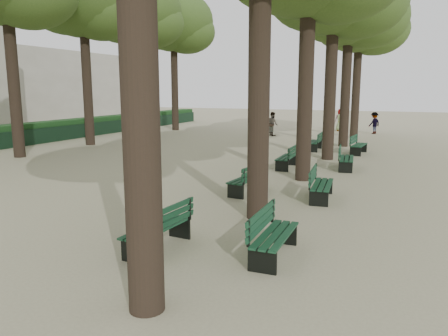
% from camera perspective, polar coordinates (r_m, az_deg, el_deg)
% --- Properties ---
extents(ground, '(120.00, 120.00, 0.00)m').
position_cam_1_polar(ground, '(9.07, -11.13, -10.37)').
color(ground, tan).
rests_on(ground, ground).
extents(tree_central_4, '(6.00, 6.00, 9.95)m').
position_cam_1_polar(tree_central_4, '(25.61, 16.12, 19.99)').
color(tree_central_4, '#33261C').
rests_on(tree_central_4, ground).
extents(tree_central_5, '(6.00, 6.00, 9.95)m').
position_cam_1_polar(tree_central_5, '(30.50, 17.34, 18.30)').
color(tree_central_5, '#33261C').
rests_on(tree_central_5, ground).
extents(tree_far_4, '(6.00, 6.00, 10.45)m').
position_cam_1_polar(tree_far_4, '(30.54, -11.52, 19.47)').
color(tree_far_4, '#33261C').
rests_on(tree_far_4, ground).
extents(tree_far_5, '(6.00, 6.00, 10.45)m').
position_cam_1_polar(tree_far_5, '(34.75, -6.62, 18.46)').
color(tree_far_5, '#33261C').
rests_on(tree_far_5, ground).
extents(bench_left_0, '(0.71, 1.84, 0.92)m').
position_cam_1_polar(bench_left_0, '(8.91, -8.63, -8.80)').
color(bench_left_0, black).
rests_on(bench_left_0, ground).
extents(bench_left_1, '(0.75, 1.85, 0.92)m').
position_cam_1_polar(bench_left_1, '(13.46, 3.03, -2.15)').
color(bench_left_1, black).
rests_on(bench_left_1, ground).
extents(bench_left_2, '(0.62, 1.82, 0.92)m').
position_cam_1_polar(bench_left_2, '(17.83, 8.15, 0.84)').
color(bench_left_2, black).
rests_on(bench_left_2, ground).
extents(bench_left_3, '(0.65, 1.82, 0.92)m').
position_cam_1_polar(bench_left_3, '(23.32, 11.76, 2.94)').
color(bench_left_3, black).
rests_on(bench_left_3, ground).
extents(bench_right_0, '(0.61, 1.81, 0.92)m').
position_cam_1_polar(bench_right_0, '(8.47, 6.60, -9.79)').
color(bench_right_0, black).
rests_on(bench_right_0, ground).
extents(bench_right_1, '(0.73, 1.84, 0.92)m').
position_cam_1_polar(bench_right_1, '(12.97, 12.63, -2.88)').
color(bench_right_1, black).
rests_on(bench_right_1, ground).
extents(bench_right_2, '(0.76, 1.85, 0.92)m').
position_cam_1_polar(bench_right_2, '(18.06, 15.66, 0.67)').
color(bench_right_2, black).
rests_on(bench_right_2, ground).
extents(bench_right_3, '(0.72, 1.84, 0.92)m').
position_cam_1_polar(bench_right_3, '(22.53, 17.18, 2.45)').
color(bench_right_3, black).
rests_on(bench_right_3, ground).
extents(man_with_map, '(0.70, 0.75, 1.69)m').
position_cam_1_polar(man_with_map, '(9.01, -9.33, -4.80)').
color(man_with_map, black).
rests_on(man_with_map, ground).
extents(pedestrian_d, '(0.88, 0.51, 1.70)m').
position_cam_1_polar(pedestrian_d, '(34.47, 14.94, 6.09)').
color(pedestrian_d, '#262628').
rests_on(pedestrian_d, ground).
extents(pedestrian_b, '(0.84, 0.99, 1.54)m').
position_cam_1_polar(pedestrian_b, '(33.11, 19.03, 5.58)').
color(pedestrian_b, '#262628').
rests_on(pedestrian_b, ground).
extents(pedestrian_a, '(0.78, 0.80, 1.63)m').
position_cam_1_polar(pedestrian_a, '(30.15, 6.37, 5.75)').
color(pedestrian_a, '#262628').
rests_on(pedestrian_a, ground).
extents(fence, '(0.08, 42.00, 0.90)m').
position_cam_1_polar(fence, '(26.91, -24.75, 3.55)').
color(fence, black).
rests_on(fence, ground).
extents(hedge, '(1.20, 42.00, 1.20)m').
position_cam_1_polar(hedge, '(27.42, -25.76, 3.90)').
color(hedge, '#143A16').
rests_on(hedge, ground).
extents(building_far, '(12.00, 16.00, 7.00)m').
position_cam_1_polar(building_far, '(52.91, -23.04, 9.85)').
color(building_far, '#B7B2A3').
rests_on(building_far, ground).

